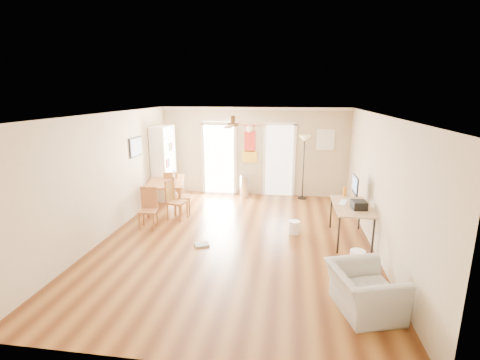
% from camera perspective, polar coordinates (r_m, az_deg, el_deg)
% --- Properties ---
extents(floor, '(7.00, 7.00, 0.00)m').
position_cam_1_polar(floor, '(7.42, -0.67, -9.77)').
color(floor, brown).
rests_on(floor, ground).
extents(ceiling, '(5.50, 7.00, 0.00)m').
position_cam_1_polar(ceiling, '(6.80, -0.74, 10.70)').
color(ceiling, silver).
rests_on(ceiling, floor).
extents(wall_back, '(5.50, 0.04, 2.60)m').
position_cam_1_polar(wall_back, '(10.40, 2.29, 4.63)').
color(wall_back, beige).
rests_on(wall_back, floor).
extents(wall_front, '(5.50, 0.04, 2.60)m').
position_cam_1_polar(wall_front, '(3.78, -9.17, -12.80)').
color(wall_front, beige).
rests_on(wall_front, floor).
extents(wall_left, '(0.04, 7.00, 2.60)m').
position_cam_1_polar(wall_left, '(7.89, -20.83, 0.70)').
color(wall_left, beige).
rests_on(wall_left, floor).
extents(wall_right, '(0.04, 7.00, 2.60)m').
position_cam_1_polar(wall_right, '(7.12, 21.73, -0.75)').
color(wall_right, beige).
rests_on(wall_right, floor).
extents(crown_molding, '(5.50, 7.00, 0.08)m').
position_cam_1_polar(crown_molding, '(6.80, -0.73, 10.37)').
color(crown_molding, white).
rests_on(crown_molding, wall_back).
extents(kitchen_doorway, '(0.90, 0.10, 2.10)m').
position_cam_1_polar(kitchen_doorway, '(10.59, -3.40, 3.41)').
color(kitchen_doorway, white).
rests_on(kitchen_doorway, wall_back).
extents(bathroom_doorway, '(0.80, 0.10, 2.10)m').
position_cam_1_polar(bathroom_doorway, '(10.38, 6.40, 3.14)').
color(bathroom_doorway, white).
rests_on(bathroom_doorway, wall_back).
extents(wall_decal, '(0.46, 0.03, 1.10)m').
position_cam_1_polar(wall_decal, '(10.36, 1.60, 6.00)').
color(wall_decal, red).
rests_on(wall_decal, wall_back).
extents(ac_grille, '(0.50, 0.04, 0.60)m').
position_cam_1_polar(ac_grille, '(10.31, 13.78, 6.41)').
color(ac_grille, white).
rests_on(ac_grille, wall_back).
extents(framed_poster, '(0.04, 0.66, 0.48)m').
position_cam_1_polar(framed_poster, '(9.04, -16.67, 5.20)').
color(framed_poster, black).
rests_on(framed_poster, wall_left).
extents(ceiling_fan, '(1.24, 1.24, 0.20)m').
position_cam_1_polar(ceiling_fan, '(6.52, -1.15, 9.06)').
color(ceiling_fan, '#593819').
rests_on(ceiling_fan, ceiling).
extents(bookshelf, '(0.68, 1.03, 2.10)m').
position_cam_1_polar(bookshelf, '(10.25, -12.38, 2.75)').
color(bookshelf, white).
rests_on(bookshelf, floor).
extents(dining_table, '(1.25, 1.68, 0.75)m').
position_cam_1_polar(dining_table, '(9.49, -11.88, -2.31)').
color(dining_table, '#AC6C37').
rests_on(dining_table, floor).
extents(dining_chair_right_a, '(0.52, 0.52, 1.01)m').
position_cam_1_polar(dining_chair_right_a, '(8.91, -9.48, -2.39)').
color(dining_chair_right_a, '#93582F').
rests_on(dining_chair_right_a, floor).
extents(dining_chair_right_b, '(0.49, 0.49, 0.97)m').
position_cam_1_polar(dining_chair_right_b, '(8.56, -10.25, -3.24)').
color(dining_chair_right_b, olive).
rests_on(dining_chair_right_b, floor).
extents(dining_chair_near, '(0.42, 0.42, 0.92)m').
position_cam_1_polar(dining_chair_near, '(8.15, -14.85, -4.57)').
color(dining_chair_near, '#AB6137').
rests_on(dining_chair_near, floor).
extents(dining_chair_far, '(0.46, 0.46, 0.91)m').
position_cam_1_polar(dining_chair_far, '(9.82, -11.10, -1.22)').
color(dining_chair_far, olive).
rests_on(dining_chair_far, floor).
extents(trash_can, '(0.34, 0.34, 0.63)m').
position_cam_1_polar(trash_can, '(10.36, 0.80, -0.97)').
color(trash_can, silver).
rests_on(trash_can, floor).
extents(torchiere_lamp, '(0.42, 0.42, 1.84)m').
position_cam_1_polar(torchiere_lamp, '(10.15, 10.33, 2.00)').
color(torchiere_lamp, black).
rests_on(torchiere_lamp, floor).
extents(computer_desk, '(0.71, 1.42, 0.76)m').
position_cam_1_polar(computer_desk, '(7.63, 17.55, -6.70)').
color(computer_desk, tan).
rests_on(computer_desk, floor).
extents(imac, '(0.10, 0.55, 0.51)m').
position_cam_1_polar(imac, '(7.87, 18.30, -1.25)').
color(imac, black).
rests_on(imac, computer_desk).
extents(keyboard, '(0.25, 0.43, 0.02)m').
position_cam_1_polar(keyboard, '(7.63, 16.50, -3.53)').
color(keyboard, white).
rests_on(keyboard, computer_desk).
extents(printer, '(0.30, 0.34, 0.16)m').
position_cam_1_polar(printer, '(7.31, 18.87, -3.87)').
color(printer, black).
rests_on(printer, computer_desk).
extents(orange_bottle, '(0.08, 0.08, 0.21)m').
position_cam_1_polar(orange_bottle, '(8.11, 16.76, -1.80)').
color(orange_bottle, orange).
rests_on(orange_bottle, computer_desk).
extents(wastebasket_a, '(0.29, 0.29, 0.29)m').
position_cam_1_polar(wastebasket_a, '(7.77, 8.86, -7.66)').
color(wastebasket_a, white).
rests_on(wastebasket_a, floor).
extents(wastebasket_b, '(0.31, 0.31, 0.31)m').
position_cam_1_polar(wastebasket_b, '(6.63, 18.63, -12.11)').
color(wastebasket_b, white).
rests_on(wastebasket_b, floor).
extents(floor_cloth, '(0.35, 0.32, 0.04)m').
position_cam_1_polar(floor_cloth, '(7.20, -6.24, -10.47)').
color(floor_cloth, '#9F9F99').
rests_on(floor_cloth, floor).
extents(armchair, '(1.09, 1.17, 0.63)m').
position_cam_1_polar(armchair, '(5.39, 19.62, -16.67)').
color(armchair, '#A8A8A3').
rests_on(armchair, floor).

